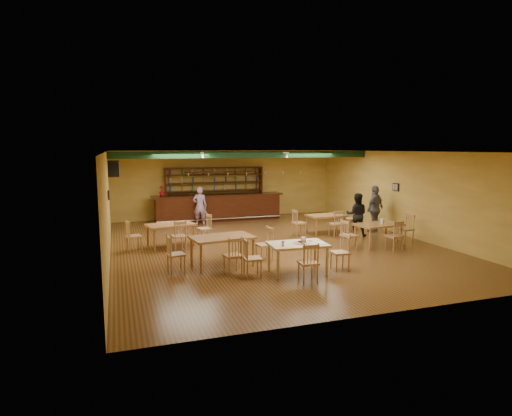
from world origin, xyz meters
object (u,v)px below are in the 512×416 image
object	(u,v)px
bar_counter	(218,207)
dining_table_d	(378,235)
dining_table_b	(326,224)
dining_table_a	(171,235)
patron_right_a	(357,215)
near_table	(297,258)
patron_bar	(200,206)
dining_table_c	(222,251)

from	to	relation	value
bar_counter	dining_table_d	xyz separation A→B (m)	(3.74, -6.31, -0.20)
bar_counter	dining_table_b	distance (m)	5.01
dining_table_a	patron_right_a	distance (m)	6.52
bar_counter	dining_table_b	world-z (taller)	bar_counter
near_table	patron_right_a	world-z (taller)	patron_right_a
dining_table_d	patron_bar	bearing A→B (deg)	122.94
dining_table_b	patron_right_a	size ratio (longest dim) A/B	0.88
dining_table_b	dining_table_c	distance (m)	5.61
dining_table_b	dining_table_d	distance (m)	2.49
bar_counter	dining_table_b	size ratio (longest dim) A/B	4.17
dining_table_c	patron_bar	size ratio (longest dim) A/B	1.03
dining_table_a	dining_table_b	bearing A→B (deg)	-9.35
dining_table_a	near_table	size ratio (longest dim) A/B	1.02
dining_table_d	near_table	bearing A→B (deg)	-160.19
dining_table_c	dining_table_d	distance (m)	5.34
bar_counter	patron_bar	bearing A→B (deg)	-139.37
dining_table_a	dining_table_d	xyz separation A→B (m)	(6.30, -2.06, 0.00)
patron_bar	dining_table_c	bearing A→B (deg)	100.86
dining_table_a	dining_table_c	size ratio (longest dim) A/B	0.90
bar_counter	dining_table_a	world-z (taller)	bar_counter
dining_table_a	dining_table_b	world-z (taller)	dining_table_a
dining_table_b	dining_table_a	bearing A→B (deg)	178.51
dining_table_d	dining_table_c	bearing A→B (deg)	179.68
dining_table_b	patron_right_a	distance (m)	1.21
bar_counter	dining_table_a	size ratio (longest dim) A/B	3.90
dining_table_a	patron_bar	bearing A→B (deg)	52.07
dining_table_c	near_table	xyz separation A→B (m)	(1.63, -1.22, -0.02)
dining_table_c	patron_bar	distance (m)	6.21
near_table	dining_table_c	bearing A→B (deg)	146.84
dining_table_b	patron_right_a	world-z (taller)	patron_right_a
dining_table_a	near_table	world-z (taller)	near_table
dining_table_c	dining_table_d	size ratio (longest dim) A/B	1.11
dining_table_b	patron_bar	world-z (taller)	patron_bar
dining_table_b	dining_table_d	size ratio (longest dim) A/B	0.93
patron_bar	patron_right_a	distance (m)	6.24
dining_table_b	dining_table_d	bearing A→B (deg)	-80.75
dining_table_d	patron_bar	size ratio (longest dim) A/B	0.93
near_table	patron_bar	xyz separation A→B (m)	(-1.04, 7.39, 0.40)
dining_table_b	patron_bar	size ratio (longest dim) A/B	0.87
dining_table_c	patron_right_a	size ratio (longest dim) A/B	1.05
bar_counter	dining_table_c	xyz separation A→B (m)	(-1.55, -6.99, -0.16)
dining_table_a	dining_table_d	bearing A→B (deg)	-30.95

